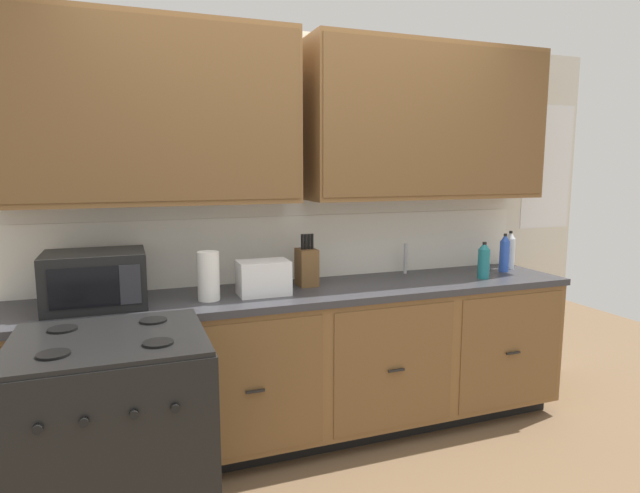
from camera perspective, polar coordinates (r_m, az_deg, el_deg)
name	(u,v)px	position (r m, az deg, el deg)	size (l,w,h in m)	color
ground_plane	(328,462)	(3.15, 0.87, -22.19)	(8.11, 8.11, 0.00)	brown
wall_unit	(299,160)	(3.18, -2.29, 9.27)	(4.44, 0.40, 2.41)	silver
counter_run	(310,362)	(3.20, -1.06, -12.36)	(3.27, 0.64, 0.91)	black
stove_range	(115,447)	(2.47, -21.21, -19.49)	(0.76, 0.68, 0.95)	black
microwave	(95,280)	(2.88, -23.06, -3.30)	(0.48, 0.37, 0.28)	black
toaster	(263,278)	(2.94, -6.12, -3.35)	(0.28, 0.18, 0.19)	white
knife_block	(307,266)	(3.14, -1.44, -2.16)	(0.11, 0.14, 0.31)	brown
sink_faucet	(405,259)	(3.55, 9.19, -1.29)	(0.02, 0.02, 0.20)	#B2B5BA
paper_towel_roll	(208,276)	(2.85, -11.94, -3.12)	(0.12, 0.12, 0.26)	white
bottle_clear	(510,250)	(3.89, 19.79, -0.39)	(0.06, 0.06, 0.26)	silver
bottle_blue	(504,253)	(3.77, 19.26, -0.68)	(0.06, 0.06, 0.26)	blue
bottle_teal	(484,261)	(3.50, 17.24, -1.47)	(0.07, 0.07, 0.23)	#1E707A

